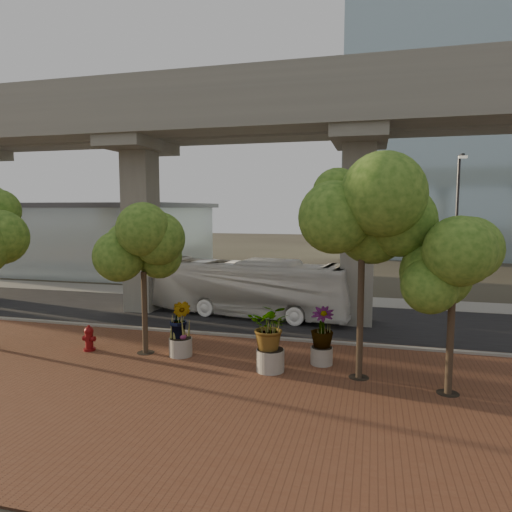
# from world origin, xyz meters

# --- Properties ---
(ground) EXTENTS (160.00, 160.00, 0.00)m
(ground) POSITION_xyz_m (0.00, 0.00, 0.00)
(ground) COLOR #322E24
(ground) RESTS_ON ground
(brick_plaza) EXTENTS (70.00, 13.00, 0.06)m
(brick_plaza) POSITION_xyz_m (0.00, -8.00, 0.03)
(brick_plaza) COLOR brown
(brick_plaza) RESTS_ON ground
(asphalt_road) EXTENTS (90.00, 8.00, 0.04)m
(asphalt_road) POSITION_xyz_m (0.00, 2.00, 0.02)
(asphalt_road) COLOR black
(asphalt_road) RESTS_ON ground
(curb_strip) EXTENTS (70.00, 0.25, 0.16)m
(curb_strip) POSITION_xyz_m (0.00, -2.00, 0.08)
(curb_strip) COLOR gray
(curb_strip) RESTS_ON ground
(far_sidewalk) EXTENTS (90.00, 3.00, 0.06)m
(far_sidewalk) POSITION_xyz_m (0.00, 7.50, 0.03)
(far_sidewalk) COLOR gray
(far_sidewalk) RESTS_ON ground
(transit_viaduct) EXTENTS (72.00, 5.60, 12.40)m
(transit_viaduct) POSITION_xyz_m (0.00, 2.00, 7.29)
(transit_viaduct) COLOR gray
(transit_viaduct) RESTS_ON ground
(station_pavilion) EXTENTS (23.00, 13.00, 6.30)m
(station_pavilion) POSITION_xyz_m (-20.00, 16.00, 3.22)
(station_pavilion) COLOR silver
(station_pavilion) RESTS_ON ground
(transit_bus) EXTENTS (11.27, 4.04, 3.07)m
(transit_bus) POSITION_xyz_m (0.35, 2.15, 1.54)
(transit_bus) COLOR white
(transit_bus) RESTS_ON ground
(fire_hydrant) EXTENTS (0.52, 0.47, 1.05)m
(fire_hydrant) POSITION_xyz_m (-4.39, -5.47, 0.56)
(fire_hydrant) COLOR maroon
(fire_hydrant) RESTS_ON ground
(planter_front) EXTENTS (2.24, 2.24, 2.47)m
(planter_front) POSITION_xyz_m (3.30, -5.90, 1.56)
(planter_front) COLOR gray
(planter_front) RESTS_ON ground
(planter_right) EXTENTS (2.02, 2.02, 2.15)m
(planter_right) POSITION_xyz_m (5.00, -4.72, 1.36)
(planter_right) COLOR #ACA89C
(planter_right) RESTS_ON ground
(planter_left) EXTENTS (2.03, 2.03, 2.23)m
(planter_left) POSITION_xyz_m (-0.50, -5.14, 1.41)
(planter_left) COLOR #ACA99B
(planter_left) RESTS_ON ground
(street_tree_near_west) EXTENTS (3.30, 3.30, 5.77)m
(street_tree_near_west) POSITION_xyz_m (-2.02, -5.16, 4.31)
(street_tree_near_west) COLOR #4A382A
(street_tree_near_west) RESTS_ON ground
(street_tree_near_east) EXTENTS (4.18, 4.18, 7.36)m
(street_tree_near_east) POSITION_xyz_m (6.40, -5.76, 5.49)
(street_tree_near_east) COLOR #4A382A
(street_tree_near_east) RESTS_ON ground
(street_tree_far_east) EXTENTS (3.53, 3.53, 5.63)m
(street_tree_far_east) POSITION_xyz_m (9.16, -6.45, 4.06)
(street_tree_far_east) COLOR #4A382A
(street_tree_far_east) RESTS_ON ground
(streetlamp_west) EXTENTS (0.38, 1.12, 7.72)m
(streetlamp_west) POSITION_xyz_m (-7.62, 7.30, 4.51)
(streetlamp_west) COLOR #2E2E33
(streetlamp_west) RESTS_ON ground
(streetlamp_east) EXTENTS (0.43, 1.26, 8.67)m
(streetlamp_east) POSITION_xyz_m (11.18, 5.82, 5.06)
(streetlamp_east) COLOR #29292D
(streetlamp_east) RESTS_ON ground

